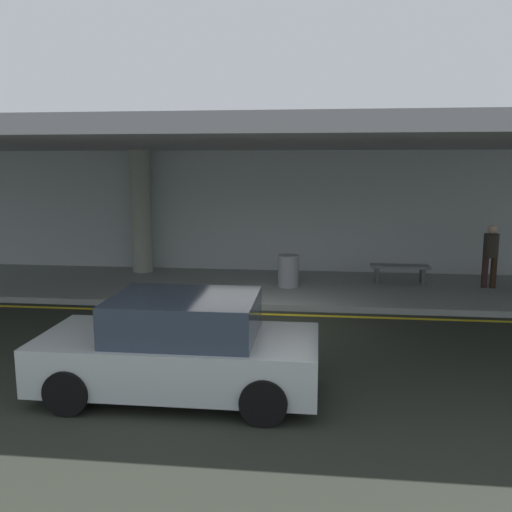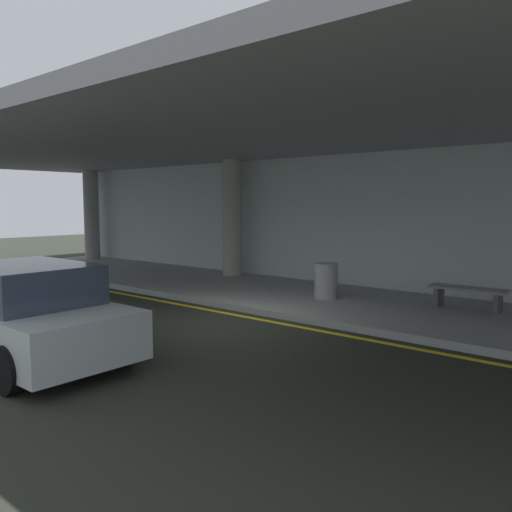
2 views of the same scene
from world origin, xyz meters
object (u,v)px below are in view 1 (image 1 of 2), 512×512
(car_silver, at_px, (180,348))
(trash_bin_steel, at_px, (288,271))
(traveler_with_luggage, at_px, (491,252))
(bench_metal, at_px, (400,270))
(support_column_left_mid, at_px, (141,212))

(car_silver, xyz_separation_m, trash_bin_steel, (1.23, 6.77, -0.14))
(traveler_with_luggage, bearing_deg, car_silver, 151.37)
(bench_metal, bearing_deg, traveler_with_luggage, -10.20)
(support_column_left_mid, bearing_deg, car_silver, -68.40)
(bench_metal, relative_size, trash_bin_steel, 1.88)
(support_column_left_mid, xyz_separation_m, car_silver, (3.31, -8.35, -1.26))
(car_silver, xyz_separation_m, bench_metal, (4.27, 7.63, -0.21))
(traveler_with_luggage, distance_m, trash_bin_steel, 5.34)
(car_silver, relative_size, traveler_with_luggage, 2.44)
(traveler_with_luggage, bearing_deg, trash_bin_steel, 108.36)
(car_silver, bearing_deg, traveler_with_luggage, -136.45)
(traveler_with_luggage, distance_m, bench_metal, 2.37)
(support_column_left_mid, xyz_separation_m, traveler_with_luggage, (9.83, -1.13, -0.86))
(car_silver, distance_m, trash_bin_steel, 6.88)
(support_column_left_mid, relative_size, trash_bin_steel, 4.29)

